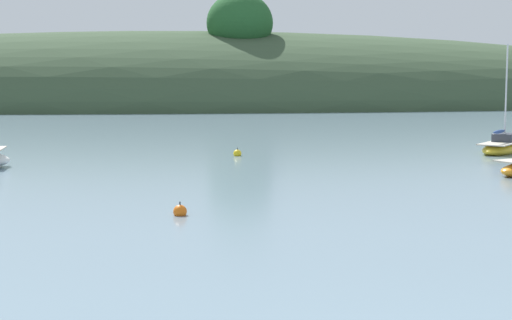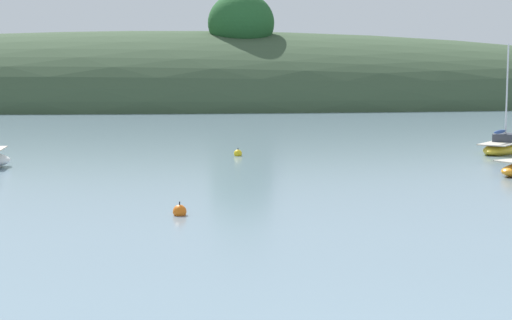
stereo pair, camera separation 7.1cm
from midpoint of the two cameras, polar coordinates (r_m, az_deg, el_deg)
far_shoreline_hill at (r=103.64m, az=-4.90°, el=3.84°), size 150.00×36.00×23.17m
sailboat_navy_dinghy at (r=47.56m, az=16.89°, el=0.90°), size 4.51×4.83×6.23m
mooring_buoy_channel at (r=26.10m, az=-5.42°, el=-3.62°), size 0.44×0.44×0.54m
mooring_buoy_outer at (r=43.76m, az=-1.36°, el=0.45°), size 0.44×0.44×0.54m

